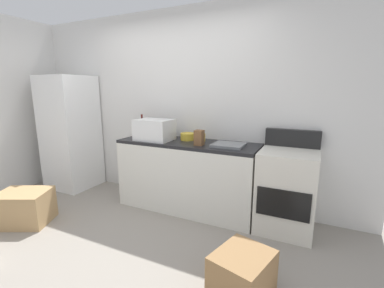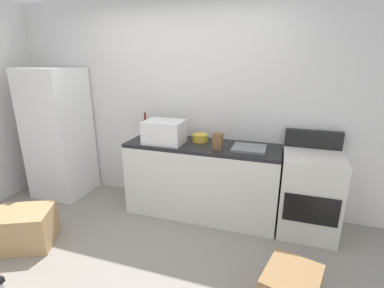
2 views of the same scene
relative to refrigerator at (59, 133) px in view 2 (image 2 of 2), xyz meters
The scene contains 12 objects.
ground_plane 2.27m from the refrigerator, 33.31° to the right, with size 6.00×6.00×0.00m, color gray.
wall_back 1.84m from the refrigerator, 12.88° to the left, with size 5.00×0.10×2.60m, color silver.
kitchen_counter 2.09m from the refrigerator, ahead, with size 1.80×0.60×0.90m.
refrigerator is the anchor object (origin of this frame).
stove_oven 3.30m from the refrigerator, ahead, with size 0.60×0.61×1.10m.
microwave 1.62m from the refrigerator, ahead, with size 0.46×0.34×0.27m, color white.
sink_basin 2.60m from the refrigerator, ahead, with size 0.36×0.32×0.03m, color slate.
wine_bottle 1.26m from the refrigerator, ahead, with size 0.07×0.07×0.30m.
coffee_mug 2.21m from the refrigerator, ahead, with size 0.08×0.08×0.10m, color gold.
knife_block 2.27m from the refrigerator, ahead, with size 0.10×0.10×0.18m, color brown.
mixing_bowl 2.01m from the refrigerator, ahead, with size 0.19×0.19×0.09m, color gold.
cardboard_box_medium 1.42m from the refrigerator, 66.34° to the right, with size 0.55×0.43×0.39m, color tan.
Camera 2 is at (1.15, -1.78, 1.85)m, focal length 25.80 mm.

